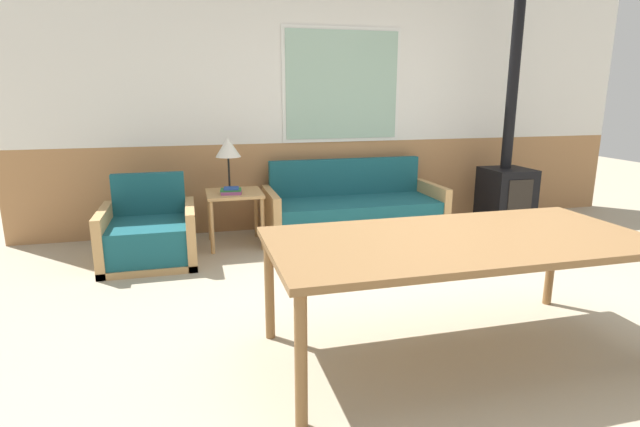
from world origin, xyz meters
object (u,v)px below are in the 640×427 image
couch (354,213)px  armchair (149,237)px  table_lamp (228,148)px  dining_table (459,246)px  wood_stove (507,177)px  side_table (234,201)px

couch → armchair: couch is taller
table_lamp → dining_table: size_ratio=0.25×
couch → dining_table: 2.63m
couch → table_lamp: size_ratio=3.54×
couch → table_lamp: bearing=178.1°
armchair → dining_table: size_ratio=0.38×
couch → wood_stove: size_ratio=0.74×
wood_stove → couch: bearing=176.5°
couch → armchair: (-2.11, -0.38, -0.01)m
dining_table → armchair: bearing=130.4°
dining_table → wood_stove: (2.04, 2.47, -0.08)m
side_table → dining_table: (1.06, -2.53, 0.20)m
couch → dining_table: size_ratio=0.87×
armchair → wood_stove: wood_stove is taller
table_lamp → dining_table: (1.10, -2.63, -0.32)m
couch → side_table: size_ratio=3.44×
table_lamp → dining_table: bearing=-67.4°
armchair → table_lamp: (0.78, 0.42, 0.75)m
couch → dining_table: bearing=-95.1°
couch → side_table: (-1.29, -0.05, 0.22)m
side_table → table_lamp: 0.53m
armchair → wood_stove: bearing=0.1°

